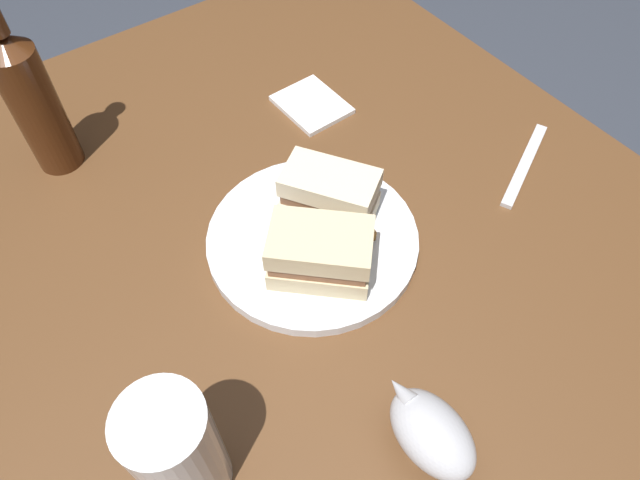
{
  "coord_description": "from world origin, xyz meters",
  "views": [
    {
      "loc": [
        -0.33,
        0.26,
        1.35
      ],
      "look_at": [
        0.02,
        0.0,
        0.76
      ],
      "focal_mm": 32.61,
      "sensor_mm": 36.0,
      "label": 1
    }
  ],
  "objects_px": {
    "sandwich_half_left": "(320,253)",
    "plate": "(310,241)",
    "napkin": "(312,105)",
    "fork": "(525,164)",
    "pint_glass": "(180,455)",
    "gravy_boat": "(431,432)",
    "sandwich_half_right": "(330,194)",
    "cider_bottle": "(32,98)"
  },
  "relations": [
    {
      "from": "plate",
      "to": "gravy_boat",
      "type": "xyz_separation_m",
      "value": [
        -0.28,
        0.05,
        0.03
      ]
    },
    {
      "from": "napkin",
      "to": "fork",
      "type": "distance_m",
      "value": 0.34
    },
    {
      "from": "sandwich_half_right",
      "to": "gravy_boat",
      "type": "relative_size",
      "value": 1.18
    },
    {
      "from": "sandwich_half_right",
      "to": "napkin",
      "type": "height_order",
      "value": "sandwich_half_right"
    },
    {
      "from": "plate",
      "to": "napkin",
      "type": "distance_m",
      "value": 0.27
    },
    {
      "from": "plate",
      "to": "fork",
      "type": "relative_size",
      "value": 1.54
    },
    {
      "from": "plate",
      "to": "cider_bottle",
      "type": "bearing_deg",
      "value": 31.23
    },
    {
      "from": "pint_glass",
      "to": "cider_bottle",
      "type": "bearing_deg",
      "value": -6.59
    },
    {
      "from": "sandwich_half_left",
      "to": "gravy_boat",
      "type": "height_order",
      "value": "sandwich_half_left"
    },
    {
      "from": "pint_glass",
      "to": "napkin",
      "type": "relative_size",
      "value": 1.5
    },
    {
      "from": "pint_glass",
      "to": "sandwich_half_right",
      "type": "bearing_deg",
      "value": -58.82
    },
    {
      "from": "plate",
      "to": "sandwich_half_left",
      "type": "bearing_deg",
      "value": 159.51
    },
    {
      "from": "sandwich_half_right",
      "to": "gravy_boat",
      "type": "height_order",
      "value": "sandwich_half_right"
    },
    {
      "from": "sandwich_half_right",
      "to": "cider_bottle",
      "type": "relative_size",
      "value": 0.47
    },
    {
      "from": "sandwich_half_left",
      "to": "napkin",
      "type": "relative_size",
      "value": 1.29
    },
    {
      "from": "sandwich_half_right",
      "to": "gravy_boat",
      "type": "distance_m",
      "value": 0.32
    },
    {
      "from": "sandwich_half_right",
      "to": "gravy_boat",
      "type": "bearing_deg",
      "value": 161.9
    },
    {
      "from": "sandwich_half_left",
      "to": "sandwich_half_right",
      "type": "relative_size",
      "value": 1.03
    },
    {
      "from": "sandwich_half_right",
      "to": "pint_glass",
      "type": "xyz_separation_m",
      "value": [
        -0.19,
        0.31,
        0.02
      ]
    },
    {
      "from": "plate",
      "to": "fork",
      "type": "distance_m",
      "value": 0.34
    },
    {
      "from": "cider_bottle",
      "to": "napkin",
      "type": "xyz_separation_m",
      "value": [
        -0.12,
        -0.37,
        -0.11
      ]
    },
    {
      "from": "sandwich_half_left",
      "to": "napkin",
      "type": "bearing_deg",
      "value": -33.49
    },
    {
      "from": "sandwich_half_right",
      "to": "cider_bottle",
      "type": "height_order",
      "value": "cider_bottle"
    },
    {
      "from": "pint_glass",
      "to": "plate",
      "type": "bearing_deg",
      "value": -57.61
    },
    {
      "from": "sandwich_half_right",
      "to": "fork",
      "type": "relative_size",
      "value": 0.76
    },
    {
      "from": "cider_bottle",
      "to": "plate",
      "type": "bearing_deg",
      "value": -148.77
    },
    {
      "from": "plate",
      "to": "pint_glass",
      "type": "xyz_separation_m",
      "value": [
        -0.17,
        0.27,
        0.06
      ]
    },
    {
      "from": "napkin",
      "to": "fork",
      "type": "bearing_deg",
      "value": -148.64
    },
    {
      "from": "plate",
      "to": "cider_bottle",
      "type": "relative_size",
      "value": 0.95
    },
    {
      "from": "pint_glass",
      "to": "cider_bottle",
      "type": "relative_size",
      "value": 0.56
    },
    {
      "from": "sandwich_half_left",
      "to": "sandwich_half_right",
      "type": "height_order",
      "value": "same"
    },
    {
      "from": "sandwich_half_left",
      "to": "fork",
      "type": "bearing_deg",
      "value": -93.26
    },
    {
      "from": "sandwich_half_right",
      "to": "napkin",
      "type": "relative_size",
      "value": 1.25
    },
    {
      "from": "cider_bottle",
      "to": "pint_glass",
      "type": "bearing_deg",
      "value": 173.41
    },
    {
      "from": "gravy_boat",
      "to": "fork",
      "type": "bearing_deg",
      "value": -61.02
    },
    {
      "from": "gravy_boat",
      "to": "napkin",
      "type": "relative_size",
      "value": 1.06
    },
    {
      "from": "sandwich_half_left",
      "to": "plate",
      "type": "bearing_deg",
      "value": -20.49
    },
    {
      "from": "sandwich_half_left",
      "to": "fork",
      "type": "xyz_separation_m",
      "value": [
        -0.02,
        -0.36,
        -0.05
      ]
    },
    {
      "from": "sandwich_half_left",
      "to": "pint_glass",
      "type": "relative_size",
      "value": 0.86
    },
    {
      "from": "pint_glass",
      "to": "cider_bottle",
      "type": "distance_m",
      "value": 0.52
    },
    {
      "from": "fork",
      "to": "sandwich_half_right",
      "type": "bearing_deg",
      "value": 137.13
    },
    {
      "from": "gravy_boat",
      "to": "sandwich_half_right",
      "type": "bearing_deg",
      "value": -18.1
    }
  ]
}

